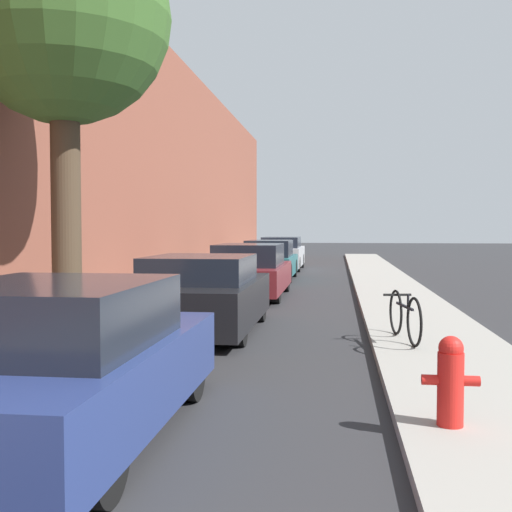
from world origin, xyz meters
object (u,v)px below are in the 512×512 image
at_px(parked_car_maroon, 250,272).
at_px(parked_car_silver, 282,254).
at_px(street_tree_near, 64,21).
at_px(fire_hydrant, 451,380).
at_px(parked_car_navy, 59,364).
at_px(parked_car_teal, 270,261).
at_px(bicycle, 404,316).
at_px(parked_car_black, 202,295).

relative_size(parked_car_maroon, parked_car_silver, 0.98).
height_order(parked_car_silver, street_tree_near, street_tree_near).
xyz_separation_m(parked_car_silver, fire_hydrant, (3.34, -21.59, -0.16)).
distance_m(parked_car_navy, parked_car_teal, 16.68).
xyz_separation_m(parked_car_silver, bicycle, (3.39, -17.46, -0.20)).
bearing_deg(parked_car_silver, parked_car_black, -89.87).
bearing_deg(fire_hydrant, parked_car_maroon, 106.71).
height_order(parked_car_black, fire_hydrant, parked_car_black).
height_order(parked_car_maroon, bicycle, parked_car_maroon).
distance_m(parked_car_black, fire_hydrant, 6.15).
distance_m(parked_car_maroon, bicycle, 7.44).
bearing_deg(parked_car_black, street_tree_near, -123.84).
height_order(parked_car_maroon, street_tree_near, street_tree_near).
bearing_deg(street_tree_near, fire_hydrant, -31.83).
relative_size(parked_car_teal, fire_hydrant, 5.45).
relative_size(parked_car_black, bicycle, 2.38).
relative_size(parked_car_teal, parked_car_silver, 0.91).
bearing_deg(parked_car_maroon, parked_car_silver, 90.55).
height_order(parked_car_black, parked_car_maroon, parked_car_maroon).
bearing_deg(street_tree_near, bicycle, 13.39).
distance_m(parked_car_teal, parked_car_silver, 5.31).
height_order(parked_car_teal, street_tree_near, street_tree_near).
bearing_deg(fire_hydrant, parked_car_black, 122.54).
bearing_deg(parked_car_maroon, street_tree_near, -101.19).
bearing_deg(parked_car_black, parked_car_silver, 90.13).
xyz_separation_m(parked_car_navy, parked_car_maroon, (0.11, 11.20, 0.02)).
distance_m(parked_car_navy, parked_car_silver, 21.99).
bearing_deg(street_tree_near, parked_car_maroon, 78.81).
bearing_deg(parked_car_silver, street_tree_near, -94.44).
height_order(street_tree_near, fire_hydrant, street_tree_near).
bearing_deg(parked_car_navy, bicycle, 53.15).
bearing_deg(parked_car_teal, parked_car_navy, -90.16).
height_order(parked_car_teal, parked_car_silver, parked_car_silver).
bearing_deg(parked_car_maroon, bicycle, -63.78).
relative_size(parked_car_black, parked_car_maroon, 0.91).
xyz_separation_m(parked_car_maroon, parked_car_teal, (-0.07, 5.48, -0.02)).
distance_m(parked_car_navy, bicycle, 5.67).
distance_m(parked_car_teal, bicycle, 12.61).
bearing_deg(street_tree_near, parked_car_navy, -66.98).
xyz_separation_m(parked_car_navy, fire_hydrant, (3.35, 0.41, -0.13)).
height_order(parked_car_teal, fire_hydrant, parked_car_teal).
bearing_deg(street_tree_near, parked_car_black, 56.16).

